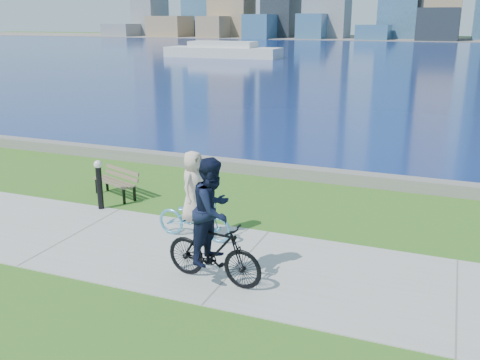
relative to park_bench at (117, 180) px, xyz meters
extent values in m
plane|color=#2F6019|center=(4.66, -2.68, -0.46)|extent=(320.00, 320.00, 0.00)
cube|color=#A0A09B|center=(4.66, -2.68, -0.45)|extent=(80.00, 3.50, 0.02)
cube|color=slate|center=(4.66, 3.52, -0.29)|extent=(90.00, 0.50, 0.35)
cube|color=navy|center=(4.66, 69.32, -0.46)|extent=(320.00, 131.00, 0.01)
cube|color=slate|center=(4.66, 127.32, -0.40)|extent=(320.00, 30.00, 0.12)
cube|color=slate|center=(-79.13, 119.31, 1.23)|extent=(8.12, 9.12, 3.39)
cube|color=#826B50|center=(-64.10, 119.31, 2.24)|extent=(9.49, 9.63, 5.41)
cube|color=#826B50|center=(-50.33, 118.07, 2.21)|extent=(6.54, 9.97, 5.35)
cube|color=navy|center=(-37.45, 116.74, 2.41)|extent=(6.40, 9.97, 5.75)
cube|color=navy|center=(-24.99, 117.70, 2.47)|extent=(6.30, 6.55, 5.88)
cube|color=navy|center=(-10.43, 118.28, 1.24)|extent=(7.22, 8.51, 3.40)
cube|color=black|center=(3.44, 116.60, 3.03)|extent=(8.70, 7.85, 6.98)
cube|color=silver|center=(-19.27, 51.45, 0.16)|extent=(14.62, 4.18, 1.25)
cube|color=silver|center=(-19.27, 51.45, 1.15)|extent=(8.36, 3.13, 0.73)
cube|color=black|center=(-0.69, 0.01, -0.26)|extent=(0.07, 0.07, 0.41)
cube|color=black|center=(0.51, -0.46, -0.26)|extent=(0.07, 0.07, 0.41)
cube|color=black|center=(-0.57, 0.31, -0.26)|extent=(0.07, 0.07, 0.41)
cube|color=black|center=(0.63, -0.16, -0.26)|extent=(0.07, 0.07, 0.41)
cube|color=brown|center=(-0.09, -0.23, -0.03)|extent=(1.40, 0.62, 0.04)
cube|color=brown|center=(-0.04, -0.09, -0.03)|extent=(1.40, 0.62, 0.04)
cube|color=brown|center=(0.02, 0.04, -0.03)|extent=(1.40, 0.62, 0.04)
cube|color=brown|center=(0.06, 0.15, 0.09)|extent=(1.39, 0.59, 0.11)
cube|color=brown|center=(0.07, 0.17, 0.24)|extent=(1.39, 0.59, 0.11)
cylinder|color=black|center=(0.19, -1.03, 0.11)|extent=(0.15, 0.15, 1.14)
sphere|color=silver|center=(0.19, -1.03, 0.72)|extent=(0.21, 0.21, 0.21)
imported|color=#54A4CC|center=(3.26, -1.88, 0.02)|extent=(0.69, 1.79, 0.93)
imported|color=silver|center=(3.26, -1.88, 0.76)|extent=(0.52, 0.78, 1.54)
imported|color=black|center=(4.50, -3.57, 0.14)|extent=(0.78, 2.00, 1.17)
imported|color=black|center=(4.50, -3.57, 0.94)|extent=(0.82, 1.00, 1.92)
camera|label=1|loc=(8.23, -11.63, 4.18)|focal=40.00mm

